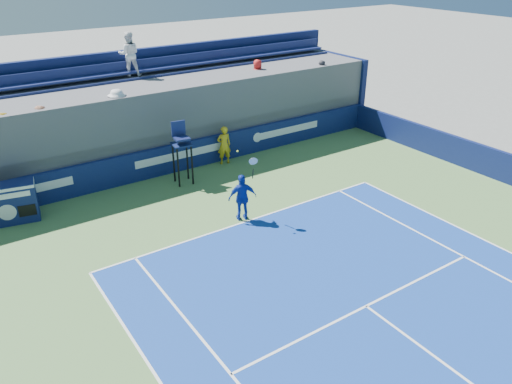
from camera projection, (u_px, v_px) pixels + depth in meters
ball_person at (224, 145)px, 21.16m from camera, size 0.67×0.51×1.67m
back_hoarding at (180, 157)px, 20.63m from camera, size 20.40×0.21×1.20m
match_clock at (16, 201)px, 16.70m from camera, size 1.44×0.96×1.40m
umpire_chair at (181, 146)px, 19.13m from camera, size 0.79×0.79×2.48m
tennis_player at (243, 197)px, 16.74m from camera, size 1.04×0.71×2.57m
stadium_seating at (157, 116)px, 21.58m from camera, size 21.00×4.05×5.26m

